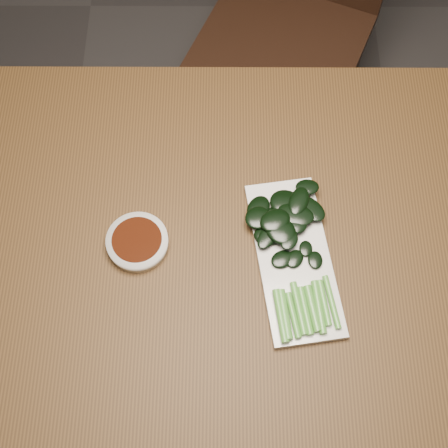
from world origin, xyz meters
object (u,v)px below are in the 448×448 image
chair_far (292,11)px  gai_lan (289,241)px  table (236,246)px  sauce_bowl (137,242)px  serving_plate (294,259)px

chair_far → gai_lan: chair_far is taller
table → chair_far: 0.86m
sauce_bowl → serving_plate: 0.29m
table → serving_plate: size_ratio=4.09×
table → serving_plate: (0.11, -0.06, 0.08)m
table → gai_lan: size_ratio=4.34×
chair_far → sauce_bowl: (-0.36, -0.86, 0.28)m
gai_lan → chair_far: bearing=85.2°
chair_far → sauce_bowl: size_ratio=7.66×
table → serving_plate: serving_plate is taller
sauce_bowl → gai_lan: gai_lan is taller
sauce_bowl → gai_lan: size_ratio=0.36×
gai_lan → sauce_bowl: bearing=179.7°
gai_lan → serving_plate: bearing=-69.8°
table → gai_lan: gai_lan is taller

